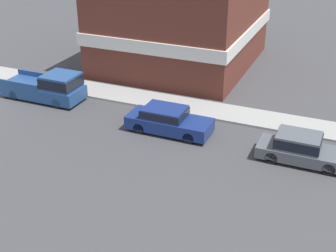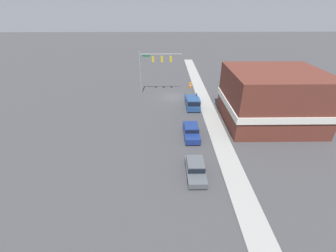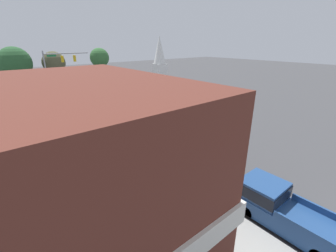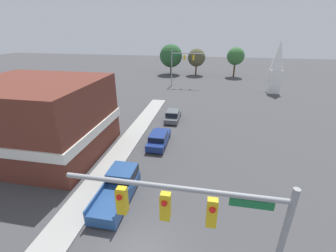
# 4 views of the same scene
# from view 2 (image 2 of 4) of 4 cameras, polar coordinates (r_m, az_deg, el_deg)

# --- Properties ---
(ground_plane) EXTENTS (200.00, 200.00, 0.00)m
(ground_plane) POSITION_cam_2_polar(r_m,az_deg,el_deg) (42.14, 1.11, 7.28)
(ground_plane) COLOR #424244
(sidewalk_curb) EXTENTS (2.40, 60.00, 0.14)m
(sidewalk_curb) POSITION_cam_2_polar(r_m,az_deg,el_deg) (42.68, 8.85, 7.32)
(sidewalk_curb) COLOR #9E9E99
(sidewalk_curb) RESTS_ON ground
(near_signal_assembly) EXTENTS (7.77, 0.49, 7.82)m
(near_signal_assembly) POSITION_cam_2_polar(r_m,az_deg,el_deg) (42.79, -3.63, 15.71)
(near_signal_assembly) COLOR gray
(near_signal_assembly) RESTS_ON ground
(car_lead) EXTENTS (1.93, 4.90, 1.49)m
(car_lead) POSITION_cam_2_polar(r_m,az_deg,el_deg) (29.76, 5.92, -1.15)
(car_lead) COLOR black
(car_lead) RESTS_ON ground
(car_second_ahead) EXTENTS (1.84, 4.56, 1.52)m
(car_second_ahead) POSITION_cam_2_polar(r_m,az_deg,el_deg) (23.55, 6.96, -10.49)
(car_second_ahead) COLOR black
(car_second_ahead) RESTS_ON ground
(pickup_truck_parked) EXTENTS (2.14, 5.54, 1.96)m
(pickup_truck_parked) POSITION_cam_2_polar(r_m,az_deg,el_deg) (37.77, 6.28, 5.99)
(pickup_truck_parked) COLOR black
(pickup_truck_parked) RESTS_ON ground
(construction_barrel) EXTENTS (0.61, 0.61, 0.98)m
(construction_barrel) POSITION_cam_2_polar(r_m,az_deg,el_deg) (47.27, 5.72, 10.26)
(construction_barrel) COLOR orange
(construction_barrel) RESTS_ON ground
(corner_brick_building) EXTENTS (12.84, 11.13, 7.62)m
(corner_brick_building) POSITION_cam_2_polar(r_m,az_deg,el_deg) (34.98, 24.87, 6.35)
(corner_brick_building) COLOR brown
(corner_brick_building) RESTS_ON ground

